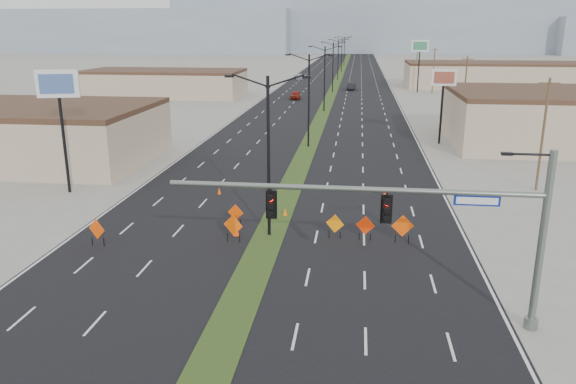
# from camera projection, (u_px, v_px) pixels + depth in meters

# --- Properties ---
(ground) EXTENTS (600.00, 600.00, 0.00)m
(ground) POSITION_uv_depth(u_px,v_px,m) (226.00, 332.00, 24.35)
(ground) COLOR gray
(ground) RESTS_ON ground
(road_surface) EXTENTS (25.00, 400.00, 0.02)m
(road_surface) POSITION_uv_depth(u_px,v_px,m) (333.00, 90.00, 119.58)
(road_surface) COLOR black
(road_surface) RESTS_ON ground
(median_strip) EXTENTS (2.00, 400.00, 0.04)m
(median_strip) POSITION_uv_depth(u_px,v_px,m) (333.00, 90.00, 119.58)
(median_strip) COLOR #2D4518
(median_strip) RESTS_ON ground
(building_sw_far) EXTENTS (30.00, 14.00, 4.50)m
(building_sw_far) POSITION_uv_depth(u_px,v_px,m) (164.00, 84.00, 108.46)
(building_sw_far) COLOR tan
(building_sw_far) RESTS_ON ground
(building_se_far) EXTENTS (44.00, 16.00, 5.00)m
(building_se_far) POSITION_uv_depth(u_px,v_px,m) (508.00, 76.00, 123.91)
(building_se_far) COLOR tan
(building_se_far) RESTS_ON ground
(mesa_west) EXTENTS (180.00, 50.00, 22.00)m
(mesa_west) POSITION_uv_depth(u_px,v_px,m) (126.00, 31.00, 302.13)
(mesa_west) COLOR gray
(mesa_west) RESTS_ON ground
(mesa_center) EXTENTS (220.00, 50.00, 28.00)m
(mesa_center) POSITION_uv_depth(u_px,v_px,m) (426.00, 26.00, 301.39)
(mesa_center) COLOR gray
(mesa_center) RESTS_ON ground
(mesa_backdrop) EXTENTS (140.00, 50.00, 32.00)m
(mesa_backdrop) POSITION_uv_depth(u_px,v_px,m) (300.00, 22.00, 328.17)
(mesa_backdrop) COLOR gray
(mesa_backdrop) RESTS_ON ground
(signal_mast) EXTENTS (16.30, 0.60, 8.00)m
(signal_mast) POSITION_uv_depth(u_px,v_px,m) (430.00, 221.00, 23.89)
(signal_mast) COLOR slate
(signal_mast) RESTS_ON ground
(streetlight_0) EXTENTS (5.15, 0.24, 10.02)m
(streetlight_0) POSITION_uv_depth(u_px,v_px,m) (268.00, 152.00, 34.25)
(streetlight_0) COLOR black
(streetlight_0) RESTS_ON ground
(streetlight_1) EXTENTS (5.15, 0.24, 10.02)m
(streetlight_1) POSITION_uv_depth(u_px,v_px,m) (309.00, 98.00, 60.92)
(streetlight_1) COLOR black
(streetlight_1) RESTS_ON ground
(streetlight_2) EXTENTS (5.15, 0.24, 10.02)m
(streetlight_2) POSITION_uv_depth(u_px,v_px,m) (325.00, 77.00, 87.59)
(streetlight_2) COLOR black
(streetlight_2) RESTS_ON ground
(streetlight_3) EXTENTS (5.15, 0.24, 10.02)m
(streetlight_3) POSITION_uv_depth(u_px,v_px,m) (333.00, 65.00, 114.25)
(streetlight_3) COLOR black
(streetlight_3) RESTS_ON ground
(streetlight_4) EXTENTS (5.15, 0.24, 10.02)m
(streetlight_4) POSITION_uv_depth(u_px,v_px,m) (338.00, 58.00, 140.92)
(streetlight_4) COLOR black
(streetlight_4) RESTS_ON ground
(streetlight_5) EXTENTS (5.15, 0.24, 10.02)m
(streetlight_5) POSITION_uv_depth(u_px,v_px,m) (342.00, 53.00, 167.59)
(streetlight_5) COLOR black
(streetlight_5) RESTS_ON ground
(streetlight_6) EXTENTS (5.15, 0.24, 10.02)m
(streetlight_6) POSITION_uv_depth(u_px,v_px,m) (344.00, 50.00, 194.25)
(streetlight_6) COLOR black
(streetlight_6) RESTS_ON ground
(utility_pole_0) EXTENTS (1.60, 0.20, 9.00)m
(utility_pole_0) POSITION_uv_depth(u_px,v_px,m) (543.00, 133.00, 44.47)
(utility_pole_0) COLOR #4C3823
(utility_pole_0) RESTS_ON ground
(utility_pole_1) EXTENTS (1.60, 0.20, 9.00)m
(utility_pole_1) POSITION_uv_depth(u_px,v_px,m) (465.00, 88.00, 77.81)
(utility_pole_1) COLOR #4C3823
(utility_pole_1) RESTS_ON ground
(utility_pole_2) EXTENTS (1.60, 0.20, 9.00)m
(utility_pole_2) POSITION_uv_depth(u_px,v_px,m) (434.00, 70.00, 111.14)
(utility_pole_2) COLOR #4C3823
(utility_pole_2) RESTS_ON ground
(utility_pole_3) EXTENTS (1.60, 0.20, 9.00)m
(utility_pole_3) POSITION_uv_depth(u_px,v_px,m) (417.00, 60.00, 144.47)
(utility_pole_3) COLOR #4C3823
(utility_pole_3) RESTS_ON ground
(car_left) EXTENTS (2.01, 4.51, 1.51)m
(car_left) POSITION_uv_depth(u_px,v_px,m) (295.00, 95.00, 104.02)
(car_left) COLOR maroon
(car_left) RESTS_ON ground
(car_mid) EXTENTS (1.92, 4.45, 1.43)m
(car_mid) POSITION_uv_depth(u_px,v_px,m) (351.00, 87.00, 119.44)
(car_mid) COLOR black
(car_mid) RESTS_ON ground
(car_far) EXTENTS (2.28, 4.56, 1.27)m
(car_far) POSITION_uv_depth(u_px,v_px,m) (299.00, 77.00, 144.26)
(car_far) COLOR #B8BFC2
(car_far) RESTS_ON ground
(construction_sign_0) EXTENTS (1.20, 0.52, 1.71)m
(construction_sign_0) POSITION_uv_depth(u_px,v_px,m) (97.00, 230.00, 33.75)
(construction_sign_0) COLOR #DA3E04
(construction_sign_0) RESTS_ON ground
(construction_sign_1) EXTENTS (1.27, 0.45, 1.76)m
(construction_sign_1) POSITION_uv_depth(u_px,v_px,m) (233.00, 226.00, 34.34)
(construction_sign_1) COLOR #FF5505
(construction_sign_1) RESTS_ON ground
(construction_sign_2) EXTENTS (1.10, 0.27, 1.49)m
(construction_sign_2) POSITION_uv_depth(u_px,v_px,m) (236.00, 213.00, 37.24)
(construction_sign_2) COLOR #D53D04
(construction_sign_2) RESTS_ON ground
(construction_sign_3) EXTENTS (1.14, 0.42, 1.59)m
(construction_sign_3) POSITION_uv_depth(u_px,v_px,m) (335.00, 225.00, 34.93)
(construction_sign_3) COLOR orange
(construction_sign_3) RESTS_ON ground
(construction_sign_4) EXTENTS (1.37, 0.21, 1.84)m
(construction_sign_4) POSITION_uv_depth(u_px,v_px,m) (403.00, 227.00, 34.07)
(construction_sign_4) COLOR #DE4104
(construction_sign_4) RESTS_ON ground
(construction_sign_5) EXTENTS (1.18, 0.27, 1.60)m
(construction_sign_5) POSITION_uv_depth(u_px,v_px,m) (365.00, 226.00, 34.61)
(construction_sign_5) COLOR red
(construction_sign_5) RESTS_ON ground
(cone_0) EXTENTS (0.41, 0.41, 0.59)m
(cone_0) POSITION_uv_depth(u_px,v_px,m) (285.00, 212.00, 39.35)
(cone_0) COLOR #F26505
(cone_0) RESTS_ON ground
(cone_1) EXTENTS (0.53, 0.53, 0.69)m
(cone_1) POSITION_uv_depth(u_px,v_px,m) (236.00, 231.00, 35.58)
(cone_1) COLOR #FF4105
(cone_1) RESTS_ON ground
(cone_2) EXTENTS (0.46, 0.46, 0.60)m
(cone_2) POSITION_uv_depth(u_px,v_px,m) (385.00, 193.00, 43.72)
(cone_2) COLOR #F93705
(cone_2) RESTS_ON ground
(cone_3) EXTENTS (0.38, 0.38, 0.54)m
(cone_3) POSITION_uv_depth(u_px,v_px,m) (219.00, 191.00, 44.51)
(cone_3) COLOR #D54804
(cone_3) RESTS_ON ground
(pole_sign_west) EXTENTS (3.13, 1.19, 9.67)m
(pole_sign_west) POSITION_uv_depth(u_px,v_px,m) (59.00, 93.00, 42.94)
(pole_sign_west) COLOR black
(pole_sign_west) RESTS_ON ground
(pole_sign_east_near) EXTENTS (2.74, 0.54, 8.35)m
(pole_sign_east_near) POSITION_uv_depth(u_px,v_px,m) (444.00, 84.00, 62.26)
(pole_sign_east_near) COLOR black
(pole_sign_east_near) RESTS_ON ground
(pole_sign_east_far) EXTENTS (3.41, 0.69, 10.41)m
(pole_sign_east_far) POSITION_uv_depth(u_px,v_px,m) (420.00, 50.00, 112.60)
(pole_sign_east_far) COLOR black
(pole_sign_east_far) RESTS_ON ground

